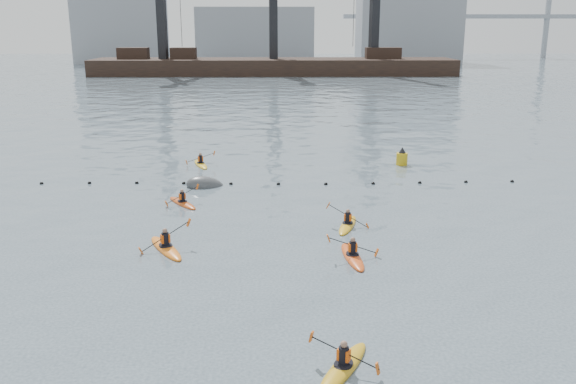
# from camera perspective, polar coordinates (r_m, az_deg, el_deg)

# --- Properties ---
(float_line) EXTENTS (33.24, 0.73, 0.24)m
(float_line) POSITION_cam_1_polar(r_m,az_deg,el_deg) (38.65, -3.13, 0.81)
(float_line) COLOR black
(float_line) RESTS_ON ground
(barge_pier) EXTENTS (72.00, 19.30, 29.50)m
(barge_pier) POSITION_cam_1_polar(r_m,az_deg,el_deg) (125.09, -1.46, 11.81)
(barge_pier) COLOR black
(barge_pier) RESTS_ON ground
(skyline) EXTENTS (141.00, 28.00, 22.00)m
(skyline) POSITION_cam_1_polar(r_m,az_deg,el_deg) (165.12, -0.46, 15.24)
(skyline) COLOR gray
(skyline) RESTS_ON ground
(kayaker_0) EXTENTS (2.35, 3.44, 1.40)m
(kayaker_0) POSITION_cam_1_polar(r_m,az_deg,el_deg) (27.98, -11.37, -5.08)
(kayaker_0) COLOR orange
(kayaker_0) RESTS_ON ground
(kayaker_1) EXTENTS (2.14, 3.20, 1.10)m
(kayaker_1) POSITION_cam_1_polar(r_m,az_deg,el_deg) (18.60, 5.20, -15.94)
(kayaker_1) COLOR gold
(kayaker_1) RESTS_ON ground
(kayaker_2) EXTENTS (2.22, 2.84, 1.13)m
(kayaker_2) POSITION_cam_1_polar(r_m,az_deg,el_deg) (34.78, -9.85, -0.96)
(kayaker_2) COLOR #C24712
(kayaker_2) RESTS_ON ground
(kayaker_3) EXTENTS (2.17, 3.22, 1.29)m
(kayaker_3) POSITION_cam_1_polar(r_m,az_deg,el_deg) (30.67, 5.60, -3.03)
(kayaker_3) COLOR gold
(kayaker_3) RESTS_ON ground
(kayaker_4) EXTENTS (2.31, 3.41, 1.25)m
(kayaker_4) POSITION_cam_1_polar(r_m,az_deg,el_deg) (26.62, 6.05, -5.95)
(kayaker_4) COLOR #D54A14
(kayaker_4) RESTS_ON ground
(kayaker_5) EXTENTS (2.09, 3.22, 1.10)m
(kayaker_5) POSITION_cam_1_polar(r_m,az_deg,el_deg) (44.22, -8.17, 2.64)
(kayaker_5) COLOR gold
(kayaker_5) RESTS_ON ground
(mooring_buoy) EXTENTS (2.87, 2.03, 1.67)m
(mooring_buoy) POSITION_cam_1_polar(r_m,az_deg,el_deg) (38.43, -7.75, 0.56)
(mooring_buoy) COLOR #3C3E41
(mooring_buoy) RESTS_ON ground
(nav_buoy) EXTENTS (0.80, 0.80, 1.47)m
(nav_buoy) POSITION_cam_1_polar(r_m,az_deg,el_deg) (44.53, 10.61, 3.08)
(nav_buoy) COLOR #BB9C12
(nav_buoy) RESTS_ON ground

